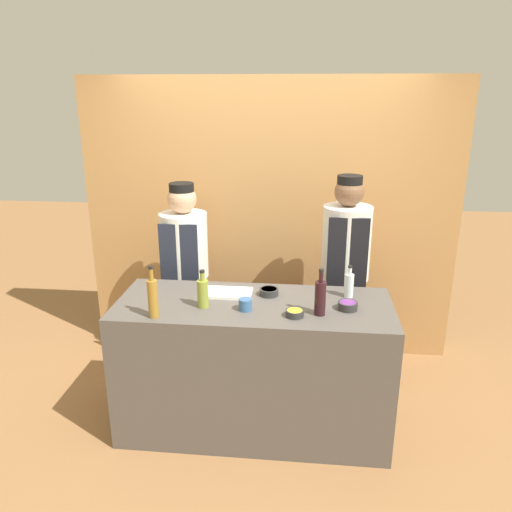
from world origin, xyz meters
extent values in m
plane|color=olive|center=(0.00, 0.00, 0.00)|extent=(14.00, 14.00, 0.00)
cube|color=#B7844C|center=(0.00, 1.23, 1.20)|extent=(3.19, 0.18, 2.40)
cube|color=#514C47|center=(0.00, 0.00, 0.47)|extent=(1.83, 0.72, 0.95)
cylinder|color=#2D2D2D|center=(0.27, -0.17, 0.97)|extent=(0.11, 0.11, 0.04)
cylinder|color=yellow|center=(0.27, -0.17, 0.98)|extent=(0.09, 0.09, 0.01)
cylinder|color=#2D2D2D|center=(0.61, -0.03, 0.97)|extent=(0.13, 0.13, 0.05)
cylinder|color=#703384|center=(0.61, -0.03, 0.99)|extent=(0.10, 0.10, 0.02)
cylinder|color=#2D2D2D|center=(0.09, 0.15, 0.97)|extent=(0.13, 0.13, 0.05)
cylinder|color=orange|center=(0.09, 0.15, 0.99)|extent=(0.11, 0.11, 0.01)
cube|color=white|center=(-0.19, 0.13, 0.96)|extent=(0.32, 0.20, 0.02)
cylinder|color=olive|center=(-0.32, -0.09, 1.04)|extent=(0.07, 0.07, 0.18)
cylinder|color=olive|center=(-0.32, -0.09, 1.16)|extent=(0.03, 0.03, 0.06)
cylinder|color=black|center=(-0.32, -0.09, 1.19)|extent=(0.03, 0.03, 0.02)
cylinder|color=black|center=(0.43, -0.13, 1.06)|extent=(0.07, 0.07, 0.22)
cylinder|color=black|center=(0.43, -0.13, 1.20)|extent=(0.03, 0.03, 0.07)
cylinder|color=black|center=(0.43, -0.13, 1.24)|extent=(0.03, 0.03, 0.02)
cylinder|color=olive|center=(-0.59, -0.27, 1.07)|extent=(0.06, 0.06, 0.24)
cylinder|color=olive|center=(-0.59, -0.27, 1.23)|extent=(0.03, 0.03, 0.07)
cylinder|color=black|center=(-0.59, -0.27, 1.27)|extent=(0.03, 0.03, 0.02)
cylinder|color=silver|center=(0.63, 0.17, 1.03)|extent=(0.06, 0.06, 0.16)
cylinder|color=silver|center=(0.63, 0.17, 1.13)|extent=(0.02, 0.02, 0.05)
cylinder|color=black|center=(0.63, 0.17, 1.16)|extent=(0.03, 0.03, 0.01)
cylinder|color=#386093|center=(-0.04, -0.11, 0.99)|extent=(0.09, 0.09, 0.08)
cylinder|color=#28282D|center=(-0.64, 0.73, 0.42)|extent=(0.27, 0.27, 0.84)
cylinder|color=white|center=(-0.64, 0.73, 1.10)|extent=(0.38, 0.38, 0.52)
cube|color=#232838|center=(-0.64, 0.55, 1.08)|extent=(0.30, 0.02, 0.48)
sphere|color=tan|center=(-0.64, 0.73, 1.48)|extent=(0.23, 0.23, 0.23)
cylinder|color=black|center=(-0.64, 0.73, 1.56)|extent=(0.19, 0.19, 0.08)
cylinder|color=#28282D|center=(0.64, 0.73, 0.44)|extent=(0.27, 0.27, 0.87)
cylinder|color=silver|center=(0.64, 0.73, 1.16)|extent=(0.37, 0.37, 0.58)
cube|color=black|center=(0.64, 0.55, 1.14)|extent=(0.30, 0.02, 0.53)
sphere|color=brown|center=(0.64, 0.73, 1.56)|extent=(0.22, 0.22, 0.22)
cylinder|color=black|center=(0.64, 0.73, 1.64)|extent=(0.19, 0.19, 0.08)
camera|label=1|loc=(0.33, -3.00, 2.29)|focal=35.00mm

